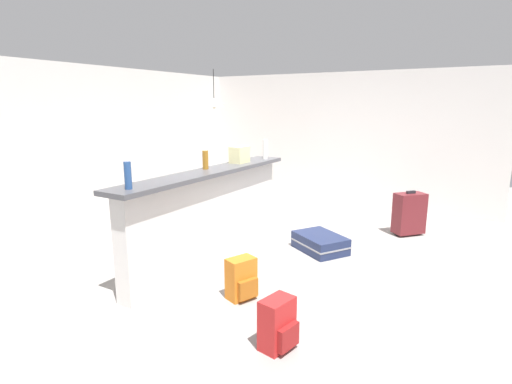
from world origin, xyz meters
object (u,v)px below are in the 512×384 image
(grocery_bag, at_px, (239,155))
(dining_chair_near_partition, at_px, (246,186))
(dining_table, at_px, (222,175))
(suitcase_upright_maroon, at_px, (409,213))
(bottle_blue, at_px, (128,175))
(suitcase_flat_navy, at_px, (320,243))
(pendant_lamp, at_px, (214,102))
(bottle_white, at_px, (265,149))
(backpack_red, at_px, (278,325))
(backpack_orange, at_px, (242,279))
(bottle_amber, at_px, (205,160))

(grocery_bag, bearing_deg, dining_chair_near_partition, 28.78)
(dining_table, relative_size, suitcase_upright_maroon, 1.64)
(bottle_blue, height_order, suitcase_flat_navy, bottle_blue)
(bottle_blue, xyz_separation_m, pendant_lamp, (3.31, 1.44, 0.68))
(bottle_blue, xyz_separation_m, dining_chair_near_partition, (3.29, 0.77, -0.75))
(bottle_blue, distance_m, dining_chair_near_partition, 3.46)
(bottle_white, relative_size, suitcase_flat_navy, 0.32)
(bottle_blue, relative_size, backpack_red, 0.61)
(pendant_lamp, bearing_deg, dining_chair_near_partition, -92.15)
(bottle_white, bearing_deg, backpack_orange, -157.07)
(suitcase_upright_maroon, bearing_deg, bottle_amber, 138.63)
(bottle_white, height_order, dining_chair_near_partition, bottle_white)
(bottle_white, bearing_deg, bottle_amber, 172.08)
(bottle_amber, bearing_deg, suitcase_flat_navy, -49.63)
(bottle_amber, bearing_deg, bottle_blue, -175.17)
(bottle_blue, height_order, grocery_bag, bottle_blue)
(bottle_amber, xyz_separation_m, backpack_orange, (-0.71, -0.96, -1.05))
(suitcase_upright_maroon, bearing_deg, suitcase_flat_navy, 146.39)
(bottle_white, height_order, grocery_bag, bottle_white)
(backpack_orange, bearing_deg, pendant_lamp, 40.26)
(pendant_lamp, bearing_deg, backpack_orange, -139.74)
(bottle_blue, bearing_deg, grocery_bag, 1.68)
(bottle_white, bearing_deg, backpack_red, -148.53)
(dining_chair_near_partition, bearing_deg, bottle_blue, -166.75)
(dining_table, bearing_deg, suitcase_flat_navy, -115.39)
(backpack_orange, xyz_separation_m, backpack_red, (-0.57, -0.71, 0.00))
(grocery_bag, relative_size, pendant_lamp, 0.39)
(bottle_amber, distance_m, suitcase_upright_maroon, 3.17)
(bottle_white, xyz_separation_m, backpack_orange, (-1.89, -0.80, -1.08))
(dining_table, xyz_separation_m, dining_chair_near_partition, (-0.10, -0.57, -0.13))
(suitcase_flat_navy, xyz_separation_m, suitcase_upright_maroon, (1.31, -0.87, 0.22))
(grocery_bag, height_order, dining_chair_near_partition, grocery_bag)
(bottle_blue, distance_m, backpack_red, 1.89)
(bottle_amber, bearing_deg, backpack_red, -127.48)
(bottle_amber, relative_size, dining_chair_near_partition, 0.24)
(bottle_amber, xyz_separation_m, pendant_lamp, (2.00, 1.33, 0.69))
(bottle_amber, height_order, suitcase_flat_navy, bottle_amber)
(dining_chair_near_partition, distance_m, pendant_lamp, 1.58)
(dining_chair_near_partition, bearing_deg, bottle_white, -133.93)
(bottle_amber, xyz_separation_m, suitcase_flat_navy, (0.96, -1.13, -1.14))
(backpack_orange, bearing_deg, bottle_amber, 53.69)
(backpack_orange, height_order, backpack_red, same)
(dining_table, height_order, dining_chair_near_partition, dining_chair_near_partition)
(suitcase_flat_navy, relative_size, backpack_orange, 2.09)
(bottle_amber, height_order, bottle_white, bottle_white)
(bottle_white, distance_m, dining_chair_near_partition, 1.38)
(bottle_white, bearing_deg, suitcase_flat_navy, -102.95)
(bottle_white, bearing_deg, suitcase_upright_maroon, -59.29)
(bottle_blue, distance_m, backpack_orange, 1.49)
(bottle_blue, xyz_separation_m, suitcase_flat_navy, (2.27, -1.02, -1.16))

